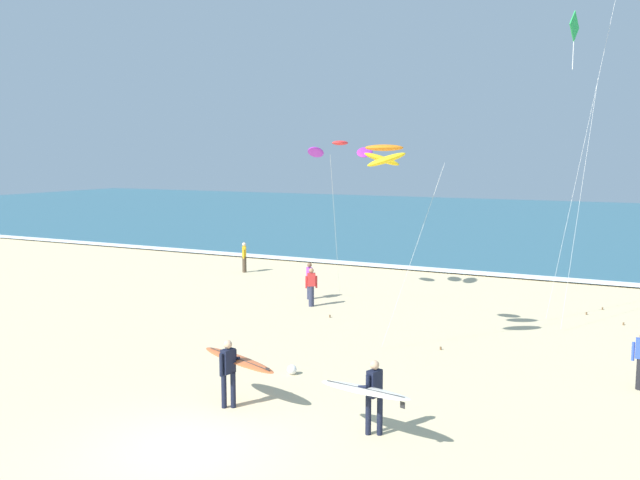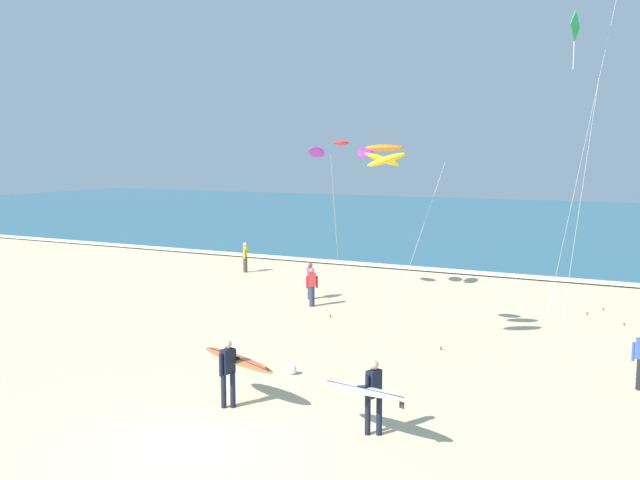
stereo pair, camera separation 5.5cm
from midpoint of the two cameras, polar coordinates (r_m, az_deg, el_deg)
The scene contains 12 objects.
ground_plane at distance 15.50m, azimuth -11.09°, elevation -16.54°, with size 160.00×160.00×0.00m, color beige.
ocean_water at distance 65.54m, azimuth 18.62°, elevation 1.40°, with size 160.00×60.00×0.08m, color #2D6075.
shoreline_foam at distance 36.55m, azimuth 12.20°, elevation -2.62°, with size 160.00×1.17×0.01m, color white.
surfer_lead at distance 15.36m, azimuth 4.01°, elevation -12.44°, with size 2.51×1.22×1.71m.
surfer_trailing at distance 17.26m, azimuth -7.31°, elevation -10.25°, with size 2.38×1.13×1.71m.
kite_diamond_emerald_mid at distance 25.35m, azimuth 20.39°, elevation 14.99°, with size 0.69×3.64×10.92m.
kite_arc_amber_low at distance 21.33m, azimuth 5.29°, elevation 6.99°, with size 2.79×2.74×6.49m.
kite_arc_scarlet_close at distance 29.62m, azimuth 1.63°, elevation 7.56°, with size 3.07×4.98×6.77m.
bystander_purple_top at distance 29.40m, azimuth -0.93°, elevation -3.39°, with size 0.39×0.36×1.59m.
bystander_red_top at distance 28.02m, azimuth -0.78°, elevation -3.91°, with size 0.43×0.33×1.59m.
bystander_yellow_top at distance 36.25m, azimuth -6.36°, elevation -1.42°, with size 0.30×0.46×1.59m.
beach_ball at distance 19.72m, azimuth -2.43°, elevation -10.73°, with size 0.28×0.28×0.28m, color white.
Camera 1 is at (8.72, -11.20, 6.19)m, focal length 38.45 mm.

